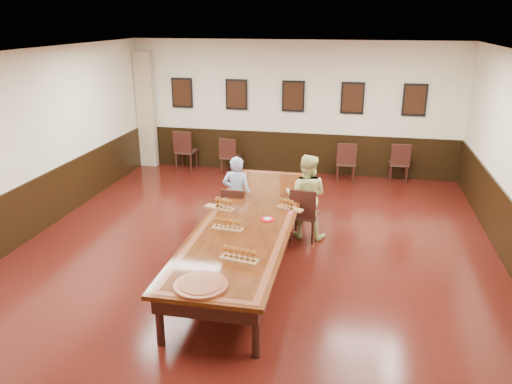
% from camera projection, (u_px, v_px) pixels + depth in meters
% --- Properties ---
extents(floor, '(8.00, 10.00, 0.02)m').
position_uv_depth(floor, '(250.00, 261.00, 8.01)').
color(floor, black).
rests_on(floor, ground).
extents(ceiling, '(8.00, 10.00, 0.02)m').
position_uv_depth(ceiling, '(249.00, 54.00, 6.94)').
color(ceiling, white).
rests_on(ceiling, floor).
extents(wall_back, '(8.00, 0.02, 3.20)m').
position_uv_depth(wall_back, '(293.00, 108.00, 12.10)').
color(wall_back, '#ECE8C5').
rests_on(wall_back, floor).
extents(wall_left, '(0.02, 10.00, 3.20)m').
position_uv_depth(wall_left, '(12.00, 151.00, 8.23)').
color(wall_left, '#ECE8C5').
rests_on(wall_left, floor).
extents(chair_man, '(0.42, 0.46, 0.88)m').
position_uv_depth(chair_man, '(236.00, 210.00, 8.89)').
color(chair_man, '#321D16').
rests_on(chair_man, floor).
extents(chair_woman, '(0.49, 0.53, 0.96)m').
position_uv_depth(chair_woman, '(304.00, 213.00, 8.66)').
color(chair_woman, '#321D16').
rests_on(chair_woman, floor).
extents(spare_chair_a, '(0.51, 0.55, 1.02)m').
position_uv_depth(spare_chair_a, '(186.00, 150.00, 12.65)').
color(spare_chair_a, '#321D16').
rests_on(spare_chair_a, floor).
extents(spare_chair_b, '(0.46, 0.50, 0.91)m').
position_uv_depth(spare_chair_b, '(230.00, 155.00, 12.35)').
color(spare_chair_b, '#321D16').
rests_on(spare_chair_b, floor).
extents(spare_chair_c, '(0.48, 0.52, 0.96)m').
position_uv_depth(spare_chair_c, '(346.00, 161.00, 11.74)').
color(spare_chair_c, '#321D16').
rests_on(spare_chair_c, floor).
extents(spare_chair_d, '(0.46, 0.50, 0.95)m').
position_uv_depth(spare_chair_d, '(399.00, 162.00, 11.72)').
color(spare_chair_d, '#321D16').
rests_on(spare_chair_d, floor).
extents(person_man, '(0.52, 0.35, 1.41)m').
position_uv_depth(person_man, '(237.00, 195.00, 8.88)').
color(person_man, '#507CC9').
rests_on(person_man, floor).
extents(person_woman, '(0.79, 0.64, 1.50)m').
position_uv_depth(person_woman, '(306.00, 196.00, 8.66)').
color(person_woman, '#DBDC8A').
rests_on(person_woman, floor).
extents(pink_phone, '(0.09, 0.14, 0.01)m').
position_uv_depth(pink_phone, '(291.00, 213.00, 7.93)').
color(pink_phone, '#CE4483').
rests_on(pink_phone, conference_table).
extents(curtain, '(0.45, 0.18, 2.90)m').
position_uv_depth(curtain, '(146.00, 110.00, 12.69)').
color(curtain, tan).
rests_on(curtain, floor).
extents(wainscoting, '(8.00, 10.00, 1.00)m').
position_uv_depth(wainscoting, '(250.00, 232.00, 7.84)').
color(wainscoting, black).
rests_on(wainscoting, floor).
extents(conference_table, '(1.40, 5.00, 0.76)m').
position_uv_depth(conference_table, '(250.00, 226.00, 7.80)').
color(conference_table, '#331608').
rests_on(conference_table, floor).
extents(posters, '(6.14, 0.04, 0.74)m').
position_uv_depth(posters, '(293.00, 96.00, 11.93)').
color(posters, black).
rests_on(posters, wall_back).
extents(flight_a, '(0.53, 0.29, 0.19)m').
position_uv_depth(flight_a, '(221.00, 204.00, 8.07)').
color(flight_a, '#996940').
rests_on(flight_a, conference_table).
extents(flight_b, '(0.46, 0.29, 0.16)m').
position_uv_depth(flight_b, '(289.00, 205.00, 8.07)').
color(flight_b, '#996940').
rests_on(flight_b, conference_table).
extents(flight_c, '(0.47, 0.19, 0.17)m').
position_uv_depth(flight_c, '(228.00, 224.00, 7.30)').
color(flight_c, '#996940').
rests_on(flight_c, conference_table).
extents(flight_d, '(0.52, 0.25, 0.19)m').
position_uv_depth(flight_d, '(239.00, 254.00, 6.36)').
color(flight_d, '#996940').
rests_on(flight_d, conference_table).
extents(red_plate_grp, '(0.22, 0.22, 0.03)m').
position_uv_depth(red_plate_grp, '(267.00, 219.00, 7.66)').
color(red_plate_grp, red).
rests_on(red_plate_grp, conference_table).
extents(carved_platter, '(0.66, 0.66, 0.05)m').
position_uv_depth(carved_platter, '(201.00, 285.00, 5.76)').
color(carved_platter, maroon).
rests_on(carved_platter, conference_table).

